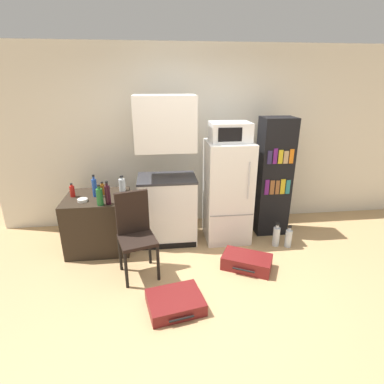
{
  "coord_description": "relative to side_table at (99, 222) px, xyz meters",
  "views": [
    {
      "loc": [
        -0.6,
        -2.54,
        2.18
      ],
      "look_at": [
        -0.2,
        0.85,
        0.9
      ],
      "focal_mm": 28.0,
      "sensor_mm": 36.0,
      "label": 1
    }
  ],
  "objects": [
    {
      "name": "side_table",
      "position": [
        0.0,
        0.0,
        0.0
      ],
      "size": [
        0.82,
        0.72,
        0.74
      ],
      "color": "#2D2319",
      "rests_on": "ground_plane"
    },
    {
      "name": "ground_plane",
      "position": [
        1.43,
        -1.24,
        -0.37
      ],
      "size": [
        24.0,
        24.0,
        0.0
      ],
      "primitive_type": "plane",
      "color": "tan"
    },
    {
      "name": "bottle_clear_short",
      "position": [
        0.33,
        0.19,
        0.46
      ],
      "size": [
        0.09,
        0.09,
        0.22
      ],
      "color": "silver",
      "rests_on": "side_table"
    },
    {
      "name": "suitcase_large_flat",
      "position": [
        1.86,
        -0.74,
        -0.29
      ],
      "size": [
        0.67,
        0.56,
        0.17
      ],
      "rotation": [
        0.0,
        0.0,
        -0.48
      ],
      "color": "maroon",
      "rests_on": "ground_plane"
    },
    {
      "name": "bottle_blue_soda",
      "position": [
        -0.01,
        0.01,
        0.5
      ],
      "size": [
        0.06,
        0.06,
        0.3
      ],
      "color": "#1E47A3",
      "rests_on": "side_table"
    },
    {
      "name": "bowl",
      "position": [
        -0.14,
        -0.15,
        0.39
      ],
      "size": [
        0.13,
        0.13,
        0.03
      ],
      "color": "silver",
      "rests_on": "side_table"
    },
    {
      "name": "water_bottle_front",
      "position": [
        2.58,
        -0.32,
        -0.24
      ],
      "size": [
        0.09,
        0.09,
        0.32
      ],
      "color": "silver",
      "rests_on": "ground_plane"
    },
    {
      "name": "bookshelf",
      "position": [
        2.48,
        0.18,
        0.49
      ],
      "size": [
        0.46,
        0.36,
        1.71
      ],
      "color": "black",
      "rests_on": "ground_plane"
    },
    {
      "name": "refrigerator",
      "position": [
        1.78,
        0.06,
        0.34
      ],
      "size": [
        0.61,
        0.62,
        1.42
      ],
      "color": "white",
      "rests_on": "ground_plane"
    },
    {
      "name": "bottle_green_tall",
      "position": [
        0.11,
        -0.29,
        0.48
      ],
      "size": [
        0.08,
        0.08,
        0.27
      ],
      "color": "#1E6028",
      "rests_on": "side_table"
    },
    {
      "name": "suitcase_small_flat",
      "position": [
        0.94,
        -1.33,
        -0.3
      ],
      "size": [
        0.62,
        0.54,
        0.13
      ],
      "rotation": [
        0.0,
        0.0,
        0.2
      ],
      "color": "maroon",
      "rests_on": "ground_plane"
    },
    {
      "name": "water_bottle_middle",
      "position": [
        2.42,
        -0.27,
        -0.22
      ],
      "size": [
        0.1,
        0.1,
        0.35
      ],
      "color": "silver",
      "rests_on": "ground_plane"
    },
    {
      "name": "chair",
      "position": [
        0.53,
        -0.64,
        0.21
      ],
      "size": [
        0.5,
        0.5,
        1.0
      ],
      "rotation": [
        0.0,
        0.0,
        0.28
      ],
      "color": "black",
      "rests_on": "ground_plane"
    },
    {
      "name": "bottle_ketchup_red",
      "position": [
        -0.3,
        0.04,
        0.45
      ],
      "size": [
        0.06,
        0.06,
        0.18
      ],
      "color": "#AD1914",
      "rests_on": "side_table"
    },
    {
      "name": "bottle_wine_dark",
      "position": [
        0.2,
        -0.27,
        0.49
      ],
      "size": [
        0.07,
        0.07,
        0.3
      ],
      "color": "black",
      "rests_on": "side_table"
    },
    {
      "name": "bottle_amber_beer",
      "position": [
        0.08,
        0.08,
        0.44
      ],
      "size": [
        0.06,
        0.06,
        0.18
      ],
      "color": "brown",
      "rests_on": "side_table"
    },
    {
      "name": "wall_back",
      "position": [
        1.63,
        0.76,
        0.97
      ],
      "size": [
        6.4,
        0.1,
        2.68
      ],
      "color": "silver",
      "rests_on": "ground_plane"
    },
    {
      "name": "kitchen_hutch",
      "position": [
        0.94,
        0.09,
        0.56
      ],
      "size": [
        0.79,
        0.56,
        2.01
      ],
      "color": "white",
      "rests_on": "ground_plane"
    },
    {
      "name": "microwave",
      "position": [
        1.78,
        0.06,
        1.17
      ],
      "size": [
        0.52,
        0.4,
        0.25
      ],
      "color": "silver",
      "rests_on": "refrigerator"
    }
  ]
}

